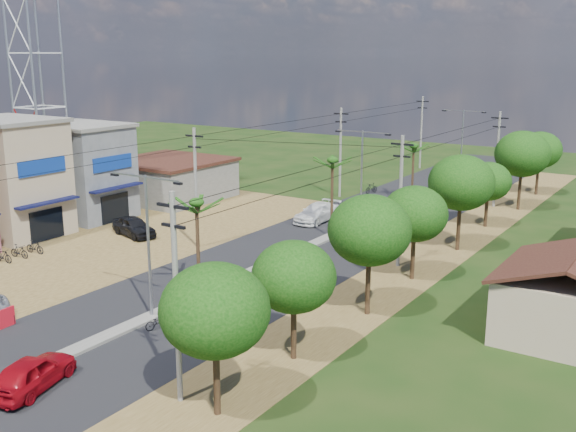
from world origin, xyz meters
The scene contains 36 objects.
ground centered at (0.00, 0.00, 0.00)m, with size 160.00×160.00×0.00m, color black.
road centered at (0.00, 15.00, 0.02)m, with size 12.00×110.00×0.04m, color black.
median centered at (0.00, 18.00, 0.09)m, with size 1.00×90.00×0.18m, color #605E56.
dirt_lot_west centered at (-15.00, 8.00, 0.02)m, with size 18.00×46.00×0.04m, color brown.
dirt_shoulder_east centered at (8.50, 15.00, 0.01)m, with size 5.00×90.00×0.03m, color brown.
shophouse_cream centered at (-21.98, 7.00, 4.66)m, with size 9.00×6.40×9.30m.
shophouse_grey centered at (-21.98, 14.00, 4.16)m, with size 9.00×6.40×8.30m.
low_shed centered at (-21.00, 24.00, 1.97)m, with size 10.40×10.40×3.95m.
tree_east_a centered at (9.50, -6.00, 4.49)m, with size 4.40×4.40×6.37m.
tree_east_b centered at (9.30, 0.00, 4.11)m, with size 4.00×4.00×5.83m.
tree_east_c centered at (9.70, 7.00, 4.86)m, with size 4.60×4.60×6.83m.
tree_east_d centered at (9.40, 14.00, 4.34)m, with size 4.20×4.20×6.13m.
tree_east_e centered at (9.60, 22.00, 5.09)m, with size 4.80×4.80×7.14m.
tree_east_f centered at (9.20, 30.00, 3.89)m, with size 3.80×3.80×5.52m.
tree_east_g centered at (9.80, 38.00, 5.24)m, with size 5.00×5.00×7.38m.
tree_east_h centered at (9.50, 46.00, 4.64)m, with size 4.40×4.40×6.52m.
palm_median_near centered at (0.00, 4.00, 5.54)m, with size 2.00×2.00×6.15m.
palm_median_mid centered at (0.00, 20.00, 5.90)m, with size 2.00×2.00×6.55m.
palm_median_far centered at (0.00, 36.00, 5.26)m, with size 2.00×2.00×5.85m.
streetlight_near centered at (0.00, 0.00, 4.79)m, with size 5.10×0.18×8.00m.
streetlight_mid centered at (0.00, 25.00, 4.79)m, with size 5.10×0.18×8.00m.
streetlight_far centered at (0.00, 50.00, 4.79)m, with size 5.10×0.18×8.00m.
utility_pole_w_b centered at (-7.00, 12.00, 4.76)m, with size 1.60×0.24×9.00m.
utility_pole_w_c centered at (-7.00, 34.00, 4.76)m, with size 1.60×0.24×9.00m.
utility_pole_w_d centered at (-7.00, 55.00, 4.76)m, with size 1.60×0.24×9.00m.
utility_pole_e_a centered at (7.50, -6.00, 4.76)m, with size 1.60×0.24×9.00m.
utility_pole_e_b centered at (7.50, 16.00, 4.76)m, with size 1.60×0.24×9.00m.
utility_pole_e_c centered at (7.50, 38.00, 4.76)m, with size 1.60×0.24×9.00m.
car_red_near centered at (1.50, -8.78, 0.76)m, with size 1.79×4.46×1.52m, color maroon.
car_silver_mid centered at (1.78, 10.29, 0.72)m, with size 1.52×4.35×1.43m, color #919398.
car_white_far centered at (-3.55, 23.72, 0.77)m, with size 2.16×5.32×1.54m, color silver.
car_parked_dark centered at (-13.32, 11.64, 0.78)m, with size 1.84×4.58×1.56m, color black.
moto_rider_east centered at (1.45, -0.96, 0.41)m, with size 0.54×1.55×0.82m, color black.
moto_rider_west_a centered at (-1.72, 23.97, 0.42)m, with size 0.56×1.61×0.85m, color black.
moto_rider_west_b centered at (-5.00, 37.23, 0.53)m, with size 0.50×1.77×1.06m, color black.
roadside_sign centered at (-5.50, -5.35, 0.54)m, with size 0.18×1.30×1.08m.
Camera 1 is at (25.35, -25.00, 14.23)m, focal length 42.00 mm.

